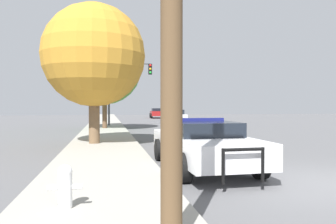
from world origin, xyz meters
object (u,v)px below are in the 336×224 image
object	(u,v)px
traffic_light	(126,80)
car_background_distant	(157,113)
police_car	(202,142)
tree_sidewalk_near	(94,56)
fire_hydrant	(65,185)
tree_sidewalk_mid	(104,68)
car_background_oncoming	(176,115)

from	to	relation	value
traffic_light	car_background_distant	size ratio (longest dim) A/B	1.17
traffic_light	car_background_distant	distance (m)	18.85
police_car	car_background_distant	distance (m)	36.57
car_background_distant	tree_sidewalk_near	size ratio (longest dim) A/B	0.75
fire_hydrant	tree_sidewalk_mid	distance (m)	19.30
traffic_light	tree_sidewalk_near	xyz separation A→B (m)	(-2.15, -12.81, 0.09)
traffic_light	car_background_oncoming	bearing A→B (deg)	50.00
police_car	car_background_distant	size ratio (longest dim) A/B	1.15
tree_sidewalk_near	tree_sidewalk_mid	size ratio (longest dim) A/B	0.86
car_background_distant	tree_sidewalk_mid	distance (m)	22.43
police_car	tree_sidewalk_mid	xyz separation A→B (m)	(-2.80, 15.38, 3.79)
car_background_oncoming	car_background_distant	xyz separation A→B (m)	(-0.30, 11.04, 0.03)
car_background_oncoming	tree_sidewalk_mid	xyz separation A→B (m)	(-7.42, -9.89, 3.81)
fire_hydrant	traffic_light	size ratio (longest dim) A/B	0.13
police_car	tree_sidewalk_near	size ratio (longest dim) A/B	0.86
fire_hydrant	car_background_oncoming	bearing A→B (deg)	74.53
car_background_oncoming	tree_sidewalk_near	bearing A→B (deg)	72.04
police_car	tree_sidewalk_mid	size ratio (longest dim) A/B	0.74
car_background_oncoming	car_background_distant	world-z (taller)	car_background_distant
traffic_light	car_background_oncoming	size ratio (longest dim) A/B	1.19
car_background_oncoming	tree_sidewalk_mid	bearing A→B (deg)	56.96
fire_hydrant	traffic_light	world-z (taller)	traffic_light
police_car	car_background_oncoming	xyz separation A→B (m)	(4.61, 25.27, -0.02)
traffic_light	car_background_distant	world-z (taller)	traffic_light
tree_sidewalk_mid	fire_hydrant	bearing A→B (deg)	-91.65
tree_sidewalk_near	police_car	bearing A→B (deg)	-60.67
car_background_oncoming	car_background_distant	distance (m)	11.04
traffic_light	tree_sidewalk_mid	size ratio (longest dim) A/B	0.75
car_background_distant	tree_sidewalk_mid	world-z (taller)	tree_sidewalk_mid
police_car	traffic_light	world-z (taller)	traffic_light
fire_hydrant	car_background_oncoming	size ratio (longest dim) A/B	0.16
traffic_light	car_background_distant	xyz separation A→B (m)	(5.37, 17.80, -3.13)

